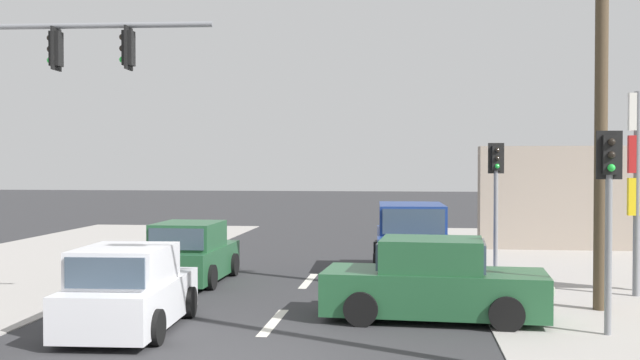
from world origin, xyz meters
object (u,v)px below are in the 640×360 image
traffic_signal_mast (18,105)px  sedan_kerbside_parked (434,283)px  pedestal_signal_far_median (496,184)px  suv_receding_far (411,241)px  utility_pole_midground_right (602,62)px  pedestal_signal_right_kerb (609,197)px  hatchback_oncoming_near (129,292)px  hatchback_oncoming_mid (191,254)px

traffic_signal_mast → sedan_kerbside_parked: 8.88m
pedestal_signal_far_median → traffic_signal_mast: bearing=-145.4°
traffic_signal_mast → pedestal_signal_far_median: 12.38m
sedan_kerbside_parked → suv_receding_far: size_ratio=0.94×
suv_receding_far → utility_pole_midground_right: bearing=-51.1°
pedestal_signal_right_kerb → suv_receding_far: pedestal_signal_right_kerb is taller
pedestal_signal_right_kerb → suv_receding_far: 7.88m
traffic_signal_mast → hatchback_oncoming_near: size_ratio=1.62×
hatchback_oncoming_near → sedan_kerbside_parked: bearing=16.4°
traffic_signal_mast → pedestal_signal_right_kerb: 11.28m
hatchback_oncoming_mid → hatchback_oncoming_near: size_ratio=0.99×
hatchback_oncoming_mid → hatchback_oncoming_near: (0.46, -5.43, 0.00)m
sedan_kerbside_parked → hatchback_oncoming_mid: size_ratio=1.19×
pedestal_signal_right_kerb → suv_receding_far: size_ratio=0.77×
pedestal_signal_right_kerb → hatchback_oncoming_near: bearing=-176.1°
utility_pole_midground_right → traffic_signal_mast: (-11.56, -1.64, -0.89)m
hatchback_oncoming_mid → pedestal_signal_far_median: bearing=19.3°
suv_receding_far → hatchback_oncoming_near: suv_receding_far is taller
hatchback_oncoming_mid → suv_receding_far: suv_receding_far is taller
sedan_kerbside_parked → hatchback_oncoming_mid: sedan_kerbside_parked is taller
sedan_kerbside_parked → hatchback_oncoming_mid: bearing=147.0°
utility_pole_midground_right → traffic_signal_mast: bearing=-171.9°
utility_pole_midground_right → pedestal_signal_far_median: size_ratio=2.69×
pedestal_signal_far_median → hatchback_oncoming_mid: 8.47m
pedestal_signal_far_median → suv_receding_far: pedestal_signal_far_median is taller
hatchback_oncoming_mid → suv_receding_far: size_ratio=0.79×
pedestal_signal_right_kerb → sedan_kerbside_parked: 3.57m
traffic_signal_mast → hatchback_oncoming_mid: size_ratio=1.64×
traffic_signal_mast → pedestal_signal_far_median: traffic_signal_mast is taller
utility_pole_midground_right → hatchback_oncoming_near: utility_pole_midground_right is taller
pedestal_signal_far_median → suv_receding_far: size_ratio=0.77×
suv_receding_far → hatchback_oncoming_mid: bearing=-159.1°
sedan_kerbside_parked → hatchback_oncoming_near: sedan_kerbside_parked is taller
pedestal_signal_right_kerb → hatchback_oncoming_near: size_ratio=0.96×
sedan_kerbside_parked → suv_receding_far: suv_receding_far is taller
sedan_kerbside_parked → suv_receding_far: (-0.40, 5.94, 0.18)m
traffic_signal_mast → hatchback_oncoming_near: traffic_signal_mast is taller
traffic_signal_mast → suv_receding_far: bearing=39.1°
suv_receding_far → pedestal_signal_right_kerb: bearing=-64.3°
pedestal_signal_right_kerb → hatchback_oncoming_mid: bearing=151.3°
pedestal_signal_right_kerb → hatchback_oncoming_near: 8.60m
sedan_kerbside_parked → hatchback_oncoming_mid: 7.05m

